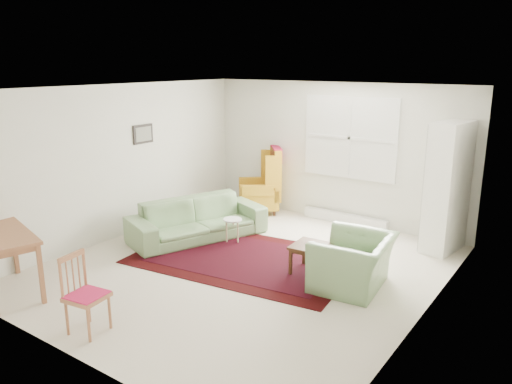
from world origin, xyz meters
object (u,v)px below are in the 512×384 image
Objects in this scene: sofa at (197,212)px; wingback_chair at (259,180)px; desk_chair at (87,295)px; cabinet at (448,188)px; coffee_table at (311,259)px; armchair at (353,257)px; desk at (5,263)px; stool at (233,230)px.

sofa is 1.74× the size of wingback_chair.
wingback_chair is 4.82m from desk_chair.
coffee_table is at bearing -113.34° from cabinet.
coffee_table is at bearing -32.16° from desk_chair.
armchair is 4.39m from desk.
desk_chair is at bearing -108.62° from cabinet.
sofa is 5.59× the size of stool.
cabinet is at bearing -41.35° from sofa.
cabinet is at bearing 48.84° from wingback_chair.
cabinet is at bearing 57.79° from coffee_table.
cabinet reaches higher than stool.
desk is at bearing -122.07° from cabinet.
desk is 1.44× the size of desk_chair.
wingback_chair is 4.74m from desk.
sofa is 4.40× the size of coffee_table.
sofa is 1.12× the size of cabinet.
stool is at bearing -106.95° from armchair.
sofa is at bearing -143.84° from cabinet.
desk_chair is at bearing -139.40° from sofa.
coffee_table is 3.01m from desk_chair.
armchair is at bearing -97.14° from cabinet.
wingback_chair is at bearing 82.73° from desk.
desk_chair is at bearing -41.33° from armchair.
sofa is at bearing 175.61° from coffee_table.
coffee_table is at bearing -73.02° from sofa.
armchair is 2.34m from stool.
armchair is 0.84× the size of desk.
sofa is 2.56× the size of desk_chair.
wingback_chair is (-2.89, 2.04, 0.23)m from armchair.
armchair is 2.64× the size of stool.
sofa reaches higher than stool.
wingback_chair is 3.50m from cabinet.
wingback_chair reaches higher than coffee_table.
cabinet is at bearing 157.60° from armchair.
wingback_chair is (-0.02, 1.79, 0.19)m from sofa.
sofa is at bearing 78.09° from desk.
cabinet reaches higher than armchair.
sofa is 1.80m from wingback_chair.
stool is (-2.29, 0.43, -0.21)m from armchair.
wingback_chair is at bearing -131.52° from armchair.
cabinet is (2.87, 1.61, 0.80)m from stool.
stool is 0.32× the size of desk.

